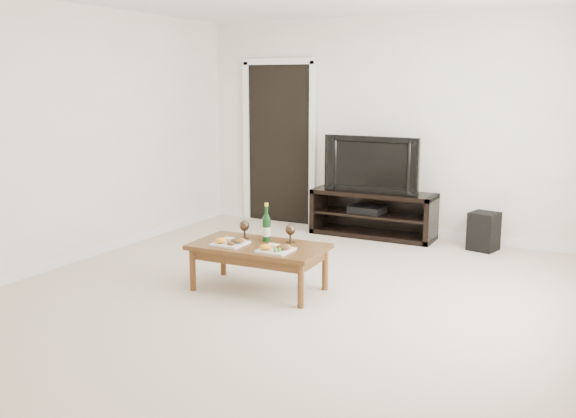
{
  "coord_description": "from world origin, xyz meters",
  "views": [
    {
      "loc": [
        2.43,
        -4.66,
        1.83
      ],
      "look_at": [
        -0.2,
        0.4,
        0.7
      ],
      "focal_mm": 40.0,
      "sensor_mm": 36.0,
      "label": 1
    }
  ],
  "objects_px": {
    "television": "(374,164)",
    "subwoofer": "(484,231)",
    "media_console": "(373,214)",
    "coffee_table": "(259,267)"
  },
  "relations": [
    {
      "from": "television",
      "to": "subwoofer",
      "type": "height_order",
      "value": "television"
    },
    {
      "from": "media_console",
      "to": "coffee_table",
      "type": "height_order",
      "value": "media_console"
    },
    {
      "from": "coffee_table",
      "to": "subwoofer",
      "type": "bearing_deg",
      "value": 57.44
    },
    {
      "from": "media_console",
      "to": "coffee_table",
      "type": "bearing_deg",
      "value": -94.59
    },
    {
      "from": "media_console",
      "to": "television",
      "type": "distance_m",
      "value": 0.61
    },
    {
      "from": "subwoofer",
      "to": "coffee_table",
      "type": "height_order",
      "value": "subwoofer"
    },
    {
      "from": "media_console",
      "to": "subwoofer",
      "type": "relative_size",
      "value": 3.5
    },
    {
      "from": "television",
      "to": "subwoofer",
      "type": "relative_size",
      "value": 2.73
    },
    {
      "from": "television",
      "to": "subwoofer",
      "type": "bearing_deg",
      "value": -1.26
    },
    {
      "from": "television",
      "to": "coffee_table",
      "type": "xyz_separation_m",
      "value": [
        -0.19,
        -2.4,
        -0.67
      ]
    }
  ]
}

